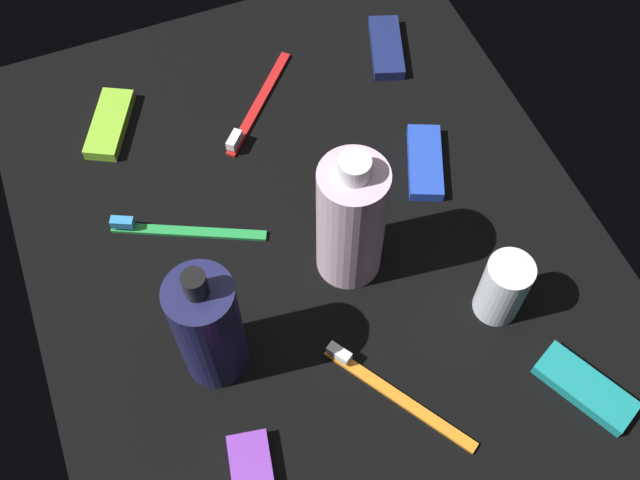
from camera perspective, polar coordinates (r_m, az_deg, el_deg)
ground_plane at (r=86.96cm, az=-0.00°, el=-1.19°), size 84.00×64.00×1.20cm
lotion_bottle at (r=74.27cm, az=-8.38°, el=-6.53°), size 6.63×6.63×18.65cm
bodywash_bottle at (r=78.48cm, az=2.34°, el=1.46°), size 7.21×7.21×19.12cm
deodorant_stick at (r=81.70cm, az=13.59°, el=-3.53°), size 4.93×4.93×8.83cm
toothbrush_green at (r=88.82cm, az=-10.57°, el=0.78°), size 8.76×16.79×2.10cm
toothbrush_orange at (r=79.46cm, az=5.28°, el=-11.19°), size 15.78×10.76×2.10cm
toothbrush_red at (r=98.29cm, az=-4.86°, el=9.93°), size 14.05×13.08×2.10cm
snack_bar_blue at (r=93.30cm, az=7.89°, el=5.82°), size 11.14×7.76×1.50cm
snack_bar_teal at (r=83.62cm, az=19.31°, el=-10.43°), size 11.09×8.24×1.50cm
snack_bar_navy at (r=105.06cm, az=5.00°, el=14.22°), size 11.13×7.14×1.50cm
snack_bar_lime at (r=99.55cm, az=-15.52°, el=8.39°), size 11.07×8.35×1.50cm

